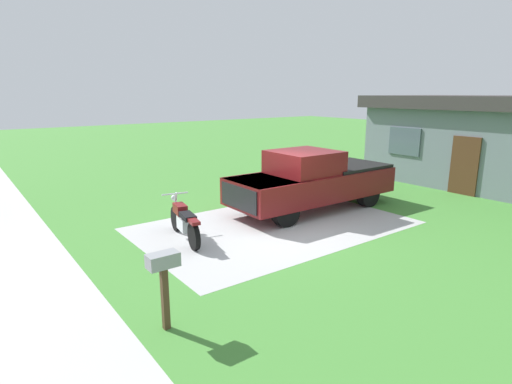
% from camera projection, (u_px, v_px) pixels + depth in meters
% --- Properties ---
extents(ground_plane, '(80.00, 80.00, 0.00)m').
position_uv_depth(ground_plane, '(274.00, 226.00, 11.51)').
color(ground_plane, '#448435').
extents(driveway_pad, '(4.77, 7.36, 0.01)m').
position_uv_depth(driveway_pad, '(274.00, 225.00, 11.51)').
color(driveway_pad, '#ADADAD').
rests_on(driveway_pad, ground).
extents(sidewalk_strip, '(36.00, 1.80, 0.01)m').
position_uv_depth(sidewalk_strip, '(36.00, 283.00, 8.02)').
color(sidewalk_strip, '#B5B5B0').
rests_on(sidewalk_strip, ground).
extents(motorcycle, '(2.19, 0.77, 1.09)m').
position_uv_depth(motorcycle, '(184.00, 221.00, 10.34)').
color(motorcycle, black).
rests_on(motorcycle, ground).
extents(pickup_truck, '(2.05, 5.65, 1.90)m').
position_uv_depth(pickup_truck, '(314.00, 180.00, 12.95)').
color(pickup_truck, black).
rests_on(pickup_truck, ground).
extents(mailbox, '(0.26, 0.48, 1.26)m').
position_uv_depth(mailbox, '(163.00, 271.00, 6.26)').
color(mailbox, '#4C3823').
rests_on(mailbox, ground).
extents(neighbor_house, '(9.60, 5.60, 3.50)m').
position_uv_depth(neighbor_house, '(499.00, 141.00, 16.13)').
color(neighbor_house, slate).
rests_on(neighbor_house, ground).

